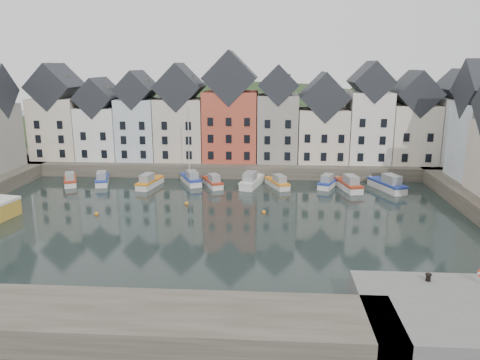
{
  "coord_description": "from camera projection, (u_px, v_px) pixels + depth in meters",
  "views": [
    {
      "loc": [
        6.66,
        -49.11,
        17.59
      ],
      "look_at": [
        3.04,
        6.0,
        3.88
      ],
      "focal_mm": 35.0,
      "sensor_mm": 36.0,
      "label": 1
    }
  ],
  "objects": [
    {
      "name": "boat_h",
      "position": [
        328.0,
        182.0,
        68.81
      ],
      "size": [
        3.96,
        5.92,
        2.19
      ],
      "rotation": [
        0.0,
        0.0,
        -0.43
      ],
      "color": "silver",
      "rests_on": "ground"
    },
    {
      "name": "near_wall",
      "position": [
        19.0,
        319.0,
        31.31
      ],
      "size": [
        50.0,
        6.0,
        2.0
      ],
      "primitive_type": "cube",
      "color": "#444034",
      "rests_on": "ground"
    },
    {
      "name": "hillside",
      "position": [
        241.0,
        218.0,
        110.78
      ],
      "size": [
        153.6,
        70.4,
        64.0
      ],
      "color": "#1D3018",
      "rests_on": "ground"
    },
    {
      "name": "boat_f",
      "position": [
        251.0,
        181.0,
        68.99
      ],
      "size": [
        3.61,
        6.95,
        2.55
      ],
      "rotation": [
        0.0,
        0.0,
        -0.24
      ],
      "color": "silver",
      "rests_on": "ground"
    },
    {
      "name": "mooring_bollard",
      "position": [
        428.0,
        277.0,
        34.51
      ],
      "size": [
        0.48,
        0.48,
        0.56
      ],
      "color": "black",
      "rests_on": "near_quay"
    },
    {
      "name": "mooring_buoys",
      "position": [
        183.0,
        210.0,
        57.6
      ],
      "size": [
        20.5,
        5.5,
        0.5
      ],
      "color": "orange",
      "rests_on": "ground"
    },
    {
      "name": "boat_c",
      "position": [
        149.0,
        182.0,
        68.75
      ],
      "size": [
        3.02,
        6.32,
        2.33
      ],
      "rotation": [
        0.0,
        0.0,
        -0.19
      ],
      "color": "silver",
      "rests_on": "ground"
    },
    {
      "name": "boat_i",
      "position": [
        349.0,
        185.0,
        67.18
      ],
      "size": [
        3.49,
        6.8,
        2.5
      ],
      "rotation": [
        0.0,
        0.0,
        0.24
      ],
      "color": "silver",
      "rests_on": "ground"
    },
    {
      "name": "boat_j",
      "position": [
        388.0,
        185.0,
        66.89
      ],
      "size": [
        4.58,
        7.32,
        2.69
      ],
      "rotation": [
        0.0,
        0.0,
        0.37
      ],
      "color": "silver",
      "rests_on": "ground"
    },
    {
      "name": "boat_g",
      "position": [
        278.0,
        183.0,
        68.58
      ],
      "size": [
        3.84,
        5.86,
        2.16
      ],
      "rotation": [
        0.0,
        0.0,
        0.41
      ],
      "color": "silver",
      "rests_on": "ground"
    },
    {
      "name": "boat_b",
      "position": [
        102.0,
        180.0,
        70.51
      ],
      "size": [
        3.33,
        6.04,
        2.22
      ],
      "rotation": [
        0.0,
        0.0,
        0.28
      ],
      "color": "silver",
      "rests_on": "ground"
    },
    {
      "name": "boat_a",
      "position": [
        70.0,
        180.0,
        70.16
      ],
      "size": [
        3.78,
        5.78,
        2.13
      ],
      "rotation": [
        0.0,
        0.0,
        0.41
      ],
      "color": "silver",
      "rests_on": "ground"
    },
    {
      "name": "far_terrace",
      "position": [
        250.0,
        119.0,
        76.99
      ],
      "size": [
        72.37,
        8.16,
        17.78
      ],
      "color": "#F0E1C9",
      "rests_on": "far_quay"
    },
    {
      "name": "far_quay",
      "position": [
        232.0,
        163.0,
        81.03
      ],
      "size": [
        90.0,
        16.0,
        2.0
      ],
      "primitive_type": "cube",
      "color": "#444034",
      "rests_on": "ground"
    },
    {
      "name": "boat_d",
      "position": [
        191.0,
        179.0,
        70.55
      ],
      "size": [
        4.27,
        6.33,
        11.66
      ],
      "rotation": [
        0.0,
        0.0,
        0.43
      ],
      "color": "silver",
      "rests_on": "ground"
    },
    {
      "name": "boat_e",
      "position": [
        213.0,
        182.0,
        69.09
      ],
      "size": [
        3.82,
        5.8,
        2.14
      ],
      "rotation": [
        0.0,
        0.0,
        0.41
      ],
      "color": "silver",
      "rests_on": "ground"
    },
    {
      "name": "ground",
      "position": [
        209.0,
        226.0,
        52.22
      ],
      "size": [
        260.0,
        260.0,
        0.0
      ],
      "primitive_type": "plane",
      "color": "black",
      "rests_on": "ground"
    }
  ]
}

